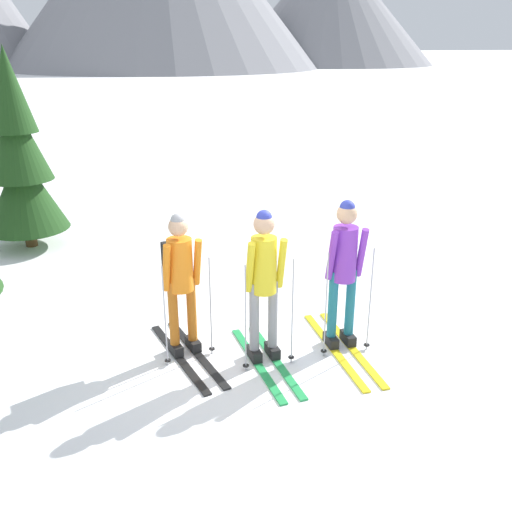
# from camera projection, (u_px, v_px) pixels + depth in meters

# --- Properties ---
(ground_plane) EXTENTS (400.00, 400.00, 0.00)m
(ground_plane) POSITION_uv_depth(u_px,v_px,m) (246.00, 352.00, 6.59)
(ground_plane) COLOR white
(skier_in_orange) EXTENTS (0.77, 1.70, 1.69)m
(skier_in_orange) POSITION_uv_depth(u_px,v_px,m) (180.00, 277.00, 6.26)
(skier_in_orange) COLOR black
(skier_in_orange) RESTS_ON ground
(skier_in_yellow) EXTENTS (0.61, 1.66, 1.77)m
(skier_in_yellow) POSITION_uv_depth(u_px,v_px,m) (264.00, 280.00, 6.11)
(skier_in_yellow) COLOR green
(skier_in_yellow) RESTS_ON ground
(skier_in_purple) EXTENTS (0.61, 1.81, 1.79)m
(skier_in_purple) POSITION_uv_depth(u_px,v_px,m) (344.00, 269.00, 6.38)
(skier_in_purple) COLOR yellow
(skier_in_purple) RESTS_ON ground
(pine_tree_mid) EXTENTS (1.39, 1.39, 3.37)m
(pine_tree_mid) POSITION_uv_depth(u_px,v_px,m) (19.00, 159.00, 9.46)
(pine_tree_mid) COLOR #51381E
(pine_tree_mid) RESTS_ON ground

